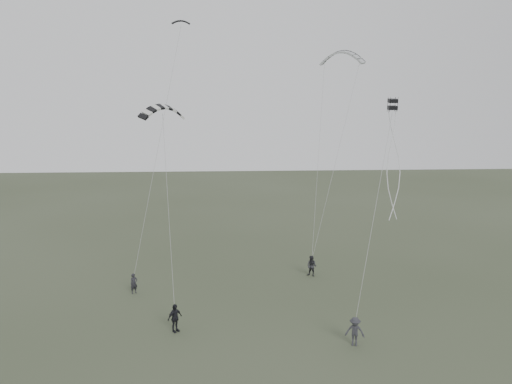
{
  "coord_description": "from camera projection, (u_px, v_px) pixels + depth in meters",
  "views": [
    {
      "loc": [
        -1.24,
        -30.25,
        13.73
      ],
      "look_at": [
        0.85,
        4.97,
        7.37
      ],
      "focal_mm": 35.0,
      "sensor_mm": 36.0,
      "label": 1
    }
  ],
  "objects": [
    {
      "name": "flyer_far",
      "position": [
        355.0,
        331.0,
        28.41
      ],
      "size": [
        1.23,
        0.92,
        1.7
      ],
      "primitive_type": "imported",
      "rotation": [
        0.0,
        0.0,
        -0.29
      ],
      "color": "#29292E",
      "rests_on": "ground"
    },
    {
      "name": "ground",
      "position": [
        247.0,
        318.0,
        32.22
      ],
      "size": [
        140.0,
        140.0,
        0.0
      ],
      "primitive_type": "plane",
      "color": "#353D28",
      "rests_on": "ground"
    },
    {
      "name": "flyer_center",
      "position": [
        175.0,
        318.0,
        30.12
      ],
      "size": [
        1.04,
        1.02,
        1.75
      ],
      "primitive_type": "imported",
      "rotation": [
        0.0,
        0.0,
        0.77
      ],
      "color": "black",
      "rests_on": "ground"
    },
    {
      "name": "kite_dark_small",
      "position": [
        181.0,
        21.0,
        41.42
      ],
      "size": [
        1.59,
        0.77,
        0.6
      ],
      "primitive_type": null,
      "rotation": [
        0.25,
        0.0,
        0.14
      ],
      "color": "black",
      "rests_on": "flyer_left"
    },
    {
      "name": "kite_pale_large",
      "position": [
        342.0,
        52.0,
        43.57
      ],
      "size": [
        4.04,
        3.01,
        1.77
      ],
      "primitive_type": null,
      "rotation": [
        0.19,
        0.0,
        -0.52
      ],
      "color": "#A0A3A5",
      "rests_on": "flyer_right"
    },
    {
      "name": "flyer_right",
      "position": [
        312.0,
        266.0,
        39.77
      ],
      "size": [
        1.03,
        0.98,
        1.68
      ],
      "primitive_type": "imported",
      "rotation": [
        0.0,
        0.0,
        -0.58
      ],
      "color": "#242429",
      "rests_on": "ground"
    },
    {
      "name": "kite_striped",
      "position": [
        162.0,
        107.0,
        33.6
      ],
      "size": [
        3.27,
        2.75,
        1.42
      ],
      "primitive_type": null,
      "rotation": [
        0.33,
        0.0,
        0.6
      ],
      "color": "black",
      "rests_on": "flyer_center"
    },
    {
      "name": "flyer_left",
      "position": [
        134.0,
        283.0,
        36.23
      ],
      "size": [
        0.65,
        0.6,
        1.49
      ],
      "primitive_type": "imported",
      "rotation": [
        0.0,
        0.0,
        0.61
      ],
      "color": "black",
      "rests_on": "ground"
    },
    {
      "name": "kite_box",
      "position": [
        393.0,
        104.0,
        31.9
      ],
      "size": [
        0.61,
        0.67,
        0.74
      ],
      "primitive_type": null,
      "rotation": [
        0.11,
        0.0,
        -0.08
      ],
      "color": "black",
      "rests_on": "flyer_far"
    }
  ]
}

